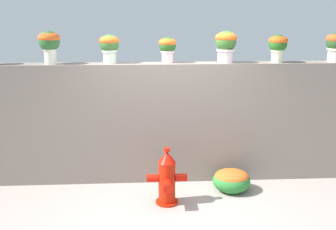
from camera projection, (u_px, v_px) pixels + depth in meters
ground_plane at (173, 207)px, 5.40m from camera, size 24.00×24.00×0.00m
stone_wall at (169, 122)px, 6.14m from camera, size 5.84×0.35×1.88m
potted_plant_1 at (49, 42)px, 5.69m from camera, size 0.32×0.32×0.49m
potted_plant_2 at (109, 45)px, 5.81m from camera, size 0.30×0.30×0.43m
potted_plant_3 at (168, 47)px, 5.87m from camera, size 0.27×0.27×0.39m
potted_plant_4 at (226, 43)px, 5.86m from camera, size 0.33×0.33×0.48m
potted_plant_5 at (278, 45)px, 5.89m from camera, size 0.29×0.29×0.42m
potted_plant_6 at (336, 44)px, 5.97m from camera, size 0.31×0.31×0.45m
fire_hydrant at (167, 179)px, 5.42m from camera, size 0.57×0.46×0.82m
flower_bush_left at (232, 180)px, 5.86m from camera, size 0.57×0.51×0.35m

